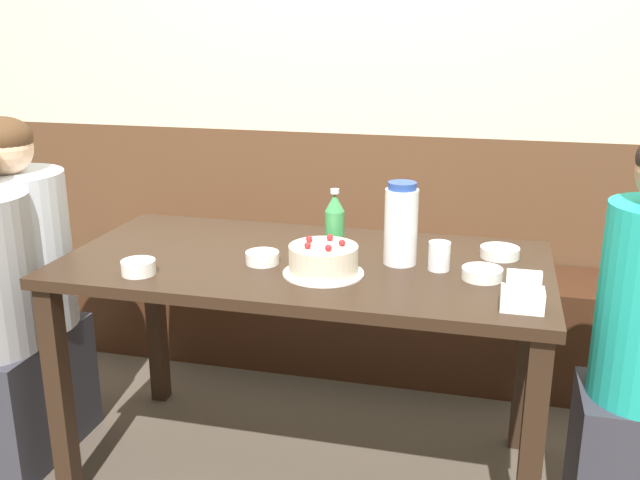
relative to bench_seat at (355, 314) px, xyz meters
name	(u,v)px	position (x,y,z in m)	size (l,w,h in m)	color
ground_plane	(306,468)	(0.00, -0.83, -0.24)	(12.00, 12.00, 0.00)	#4C4238
back_wall	(369,77)	(0.00, 0.22, 1.01)	(4.80, 0.04, 2.50)	brown
bench_seat	(355,314)	(0.00, 0.00, 0.00)	(2.54, 0.38, 0.47)	#381E11
dining_table	(305,288)	(0.00, -0.83, 0.43)	(1.51, 0.76, 0.77)	black
birthday_cake	(323,260)	(0.09, -0.95, 0.57)	(0.24, 0.24, 0.11)	white
water_pitcher	(401,224)	(0.29, -0.80, 0.65)	(0.10, 0.10, 0.26)	white
soju_bottle	(335,224)	(0.08, -0.78, 0.63)	(0.06, 0.06, 0.22)	#388E4C
napkin_holder	(523,296)	(0.65, -1.09, 0.57)	(0.11, 0.08, 0.11)	white
bowl_soup_white	(482,273)	(0.55, -0.88, 0.55)	(0.12, 0.12, 0.03)	white
bowl_rice_small	(500,252)	(0.59, -0.66, 0.55)	(0.12, 0.12, 0.03)	white
bowl_side_dish	(138,267)	(-0.44, -1.09, 0.55)	(0.10, 0.10, 0.04)	white
bowl_sauce_shallow	(262,258)	(-0.12, -0.90, 0.55)	(0.10, 0.10, 0.04)	white
glass_water_tall	(439,256)	(0.42, -0.83, 0.57)	(0.07, 0.07, 0.09)	silver
person_grey_tee	(23,290)	(-1.02, -0.87, 0.34)	(0.36, 0.36, 1.18)	#33333D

